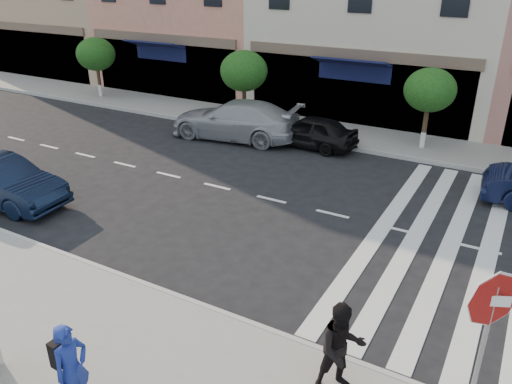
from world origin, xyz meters
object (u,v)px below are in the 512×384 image
(photographer, at_px, (72,370))
(car_far_left, at_px, (235,120))
(walker, at_px, (341,349))
(car_near_mid, at_px, (1,182))
(stop_sign, at_px, (490,314))
(car_far_mid, at_px, (310,131))

(photographer, height_order, car_far_left, photographer)
(walker, height_order, car_near_mid, walker)
(photographer, relative_size, walker, 0.97)
(photographer, xyz_separation_m, car_far_left, (-5.23, 13.23, -0.17))
(stop_sign, relative_size, photographer, 1.61)
(walker, height_order, car_far_mid, walker)
(car_far_mid, bearing_deg, stop_sign, 37.17)
(car_far_left, xyz_separation_m, car_far_mid, (3.12, 0.52, -0.15))
(stop_sign, distance_m, car_near_mid, 13.55)
(walker, xyz_separation_m, car_far_left, (-8.65, 10.81, -0.20))
(stop_sign, height_order, car_far_left, stop_sign)
(car_far_left, bearing_deg, car_far_mid, 92.37)
(walker, bearing_deg, photographer, 174.36)
(stop_sign, relative_size, car_near_mid, 0.61)
(stop_sign, relative_size, car_far_mid, 0.70)
(stop_sign, bearing_deg, photographer, -175.18)
(walker, height_order, car_far_left, walker)
(stop_sign, bearing_deg, walker, 171.96)
(walker, xyz_separation_m, car_far_mid, (-5.53, 11.33, -0.35))
(car_far_mid, bearing_deg, photographer, 11.11)
(car_near_mid, bearing_deg, walker, -103.80)
(car_near_mid, xyz_separation_m, car_far_mid, (5.92, 9.29, -0.06))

